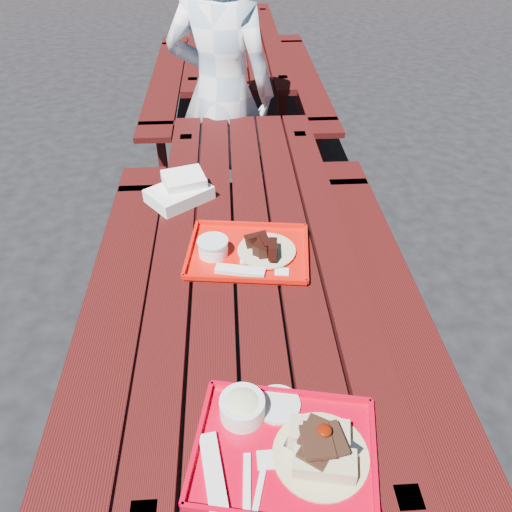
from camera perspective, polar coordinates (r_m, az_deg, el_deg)
The scene contains 7 objects.
ground at distance 2.40m, azimuth -0.22°, elevation -13.21°, with size 60.00×60.00×0.00m, color black.
picnic_table_near at distance 1.99m, azimuth -0.26°, elevation -3.17°, with size 1.41×2.40×0.75m.
picnic_table_far at distance 4.48m, azimuth -2.44°, elevation 21.36°, with size 1.41×2.40×0.75m.
near_tray at distance 1.29m, azimuth 3.37°, elevation -20.09°, with size 0.49×0.42×0.14m.
far_tray at distance 1.81m, azimuth -1.15°, elevation 0.60°, with size 0.47×0.39×0.07m.
white_cloth at distance 2.14m, azimuth -8.62°, elevation 7.46°, with size 0.30×0.29×0.10m.
person at distance 2.98m, azimuth -3.94°, elevation 17.96°, with size 0.61×0.40×1.68m, color #A3BCD9.
Camera 1 is at (-0.08, -1.48, 1.88)m, focal length 35.00 mm.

